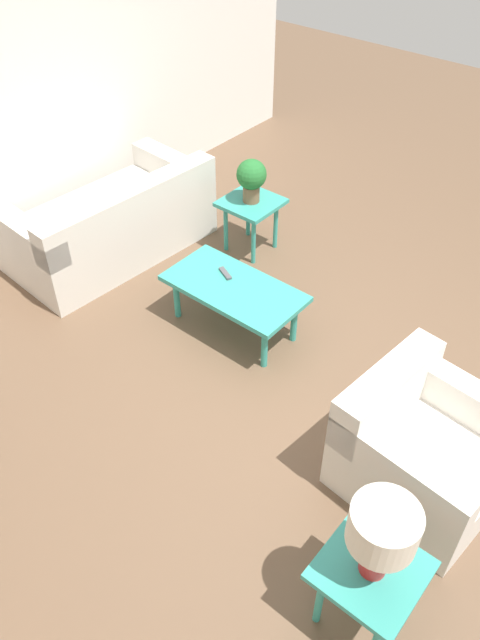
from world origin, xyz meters
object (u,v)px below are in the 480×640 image
Objects in this scene: side_table_plant at (251,209)px; table_lamp at (382,532)px; coffee_table at (234,291)px; potted_plant at (251,177)px; side_table_lamp at (369,577)px; sofa at (112,224)px; armchair at (420,449)px.

side_table_plant is 1.05× the size of table_lamp.
coffee_table is 1.18m from potted_plant.
table_lamp is (-0.00, 0.00, 0.42)m from side_table_lamp.
sofa reaches higher than side_table_plant.
potted_plant reaches higher than coffee_table.
coffee_table is 2.38m from side_table_lamp.
sofa is at bearing 42.25° from side_table_plant.
armchair is 1.92× the size of side_table_plant.
armchair is 2.76m from potted_plant.
potted_plant is at bearing -41.40° from table_lamp.
table_lamp reaches higher than sofa.
coffee_table is (1.78, -0.37, 0.07)m from armchair.
side_table_lamp is (-3.51, 1.43, 0.12)m from sofa.
side_table_lamp is (-2.58, 2.27, 0.00)m from side_table_plant.
coffee_table is (-1.53, 0.11, 0.07)m from sofa.
potted_plant reaches higher than sofa.
potted_plant reaches higher than side_table_plant.
coffee_table is at bearing 122.25° from potted_plant.
armchair is 1.11m from table_lamp.
side_table_plant is (2.38, -1.32, 0.12)m from armchair.
side_table_lamp is at bearing 138.60° from potted_plant.
coffee_table is 2.43m from table_lamp.
sofa is at bearing 87.45° from armchair.
coffee_table is at bearing -33.79° from side_table_lamp.
armchair is 2.03× the size of table_lamp.
table_lamp is (-2.58, 2.27, 0.42)m from side_table_plant.
side_table_lamp is (-0.20, 0.95, 0.12)m from armchair.
side_table_lamp is 1.05× the size of table_lamp.
coffee_table is 2.15× the size of side_table_plant.
armchair is (-3.31, 0.48, 0.00)m from sofa.
potted_plant is at bearing 66.64° from armchair.
armchair reaches higher than side_table_plant.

